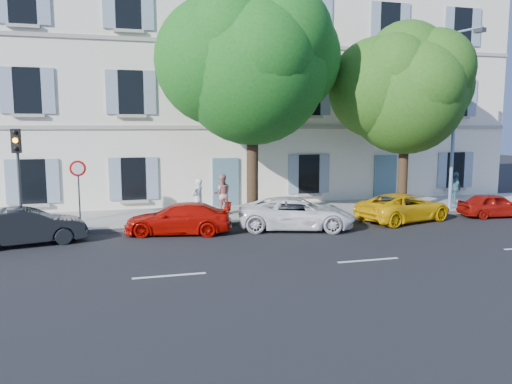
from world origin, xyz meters
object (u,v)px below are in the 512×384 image
object	(u,v)px
pedestrian_a	(198,199)
pedestrian_b	(222,194)
car_red_coupe	(178,218)
car_yellow_supercar	(404,207)
pedestrian_c	(455,188)
car_white_coupe	(297,213)
traffic_light	(17,157)
road_sign	(78,180)
car_dark_sedan	(27,226)
tree_left	(252,70)
tree_right	(406,95)
car_red_hatchback	(494,205)
street_lamp	(457,110)

from	to	relation	value
pedestrian_a	pedestrian_b	xyz separation A→B (m)	(1.16, 0.68, 0.05)
car_red_coupe	pedestrian_a	distance (m)	2.50
car_yellow_supercar	pedestrian_c	size ratio (longest dim) A/B	2.66
car_white_coupe	pedestrian_a	size ratio (longest dim) A/B	2.71
traffic_light	road_sign	size ratio (longest dim) A/B	1.45
car_dark_sedan	pedestrian_a	xyz separation A→B (m)	(6.32, 2.63, 0.36)
tree_left	pedestrian_b	size ratio (longest dim) A/B	5.37
car_red_coupe	tree_right	xyz separation A→B (m)	(10.53, 1.62, 4.86)
car_red_coupe	tree_left	distance (m)	6.87
car_dark_sedan	tree_left	xyz separation A→B (m)	(8.57, 2.06, 5.72)
car_red_hatchback	pedestrian_c	bearing A→B (deg)	6.18
pedestrian_a	traffic_light	bearing A→B (deg)	-35.24
tree_left	traffic_light	size ratio (longest dim) A/B	2.53
traffic_light	pedestrian_a	bearing A→B (deg)	5.80
car_red_coupe	tree_left	size ratio (longest dim) A/B	0.42
car_yellow_supercar	pedestrian_b	distance (m)	7.94
tree_left	pedestrian_c	bearing A→B (deg)	4.68
tree_right	traffic_light	xyz separation A→B (m)	(-16.27, -0.11, -2.54)
car_dark_sedan	pedestrian_a	size ratio (longest dim) A/B	2.30
road_sign	pedestrian_c	size ratio (longest dim) A/B	1.61
traffic_light	car_red_hatchback	bearing A→B (deg)	-5.02
car_red_hatchback	pedestrian_a	distance (m)	13.21
car_white_coupe	tree_right	distance (m)	7.89
traffic_light	car_dark_sedan	bearing A→B (deg)	-75.18
car_dark_sedan	tree_right	distance (m)	16.60
car_yellow_supercar	tree_left	xyz separation A→B (m)	(-6.29, 1.66, 5.75)
street_lamp	traffic_light	bearing A→B (deg)	179.23
road_sign	car_red_hatchback	bearing A→B (deg)	-4.66
traffic_light	road_sign	bearing A→B (deg)	-7.98
car_red_coupe	pedestrian_c	bearing A→B (deg)	113.26
car_red_hatchback	pedestrian_b	xyz separation A→B (m)	(-11.81, 3.12, 0.51)
car_red_coupe	pedestrian_c	size ratio (longest dim) A/B	2.47
street_lamp	pedestrian_a	xyz separation A→B (m)	(-11.88, 0.95, -3.78)
pedestrian_a	pedestrian_b	distance (m)	1.35
car_dark_sedan	pedestrian_b	world-z (taller)	pedestrian_b
pedestrian_b	pedestrian_c	size ratio (longest dim) A/B	1.10
car_red_hatchback	pedestrian_c	size ratio (longest dim) A/B	1.92
car_white_coupe	car_red_hatchback	bearing A→B (deg)	-72.12
car_red_coupe	car_yellow_supercar	xyz separation A→B (m)	(9.63, -0.02, 0.02)
car_dark_sedan	pedestrian_b	bearing A→B (deg)	-78.10
traffic_light	street_lamp	size ratio (longest dim) A/B	0.47
tree_left	tree_right	world-z (taller)	tree_left
car_dark_sedan	pedestrian_c	size ratio (longest dim) A/B	2.38
tree_right	pedestrian_b	world-z (taller)	tree_right
car_red_coupe	road_sign	xyz separation A→B (m)	(-3.61, 1.21, 1.46)
car_dark_sedan	road_sign	size ratio (longest dim) A/B	1.48
traffic_light	pedestrian_a	distance (m)	7.13
car_red_coupe	car_yellow_supercar	size ratio (longest dim) A/B	0.93
road_sign	pedestrian_b	world-z (taller)	road_sign
traffic_light	pedestrian_c	size ratio (longest dim) A/B	2.33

